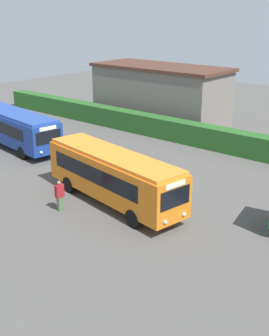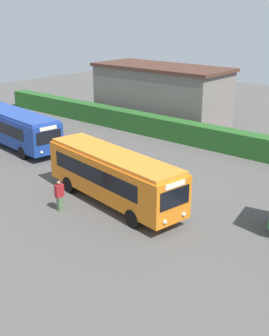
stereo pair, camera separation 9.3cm
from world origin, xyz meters
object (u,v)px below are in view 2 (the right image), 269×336
person_left (26,125)px  person_center (60,195)px  bus_orange (113,175)px  bus_blue (15,127)px

person_left → person_center: bearing=-134.7°
bus_orange → bus_blue: bearing=177.1°
bus_blue → bus_orange: bus_orange is taller
person_left → bus_orange: bearing=-124.2°
bus_blue → person_center: 13.37m
bus_orange → person_left: 17.12m
bus_blue → bus_orange: size_ratio=1.03×
bus_orange → person_left: (-16.11, 5.73, -0.85)m
person_left → bus_blue: bearing=-153.3°
bus_blue → person_center: bus_blue is taller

